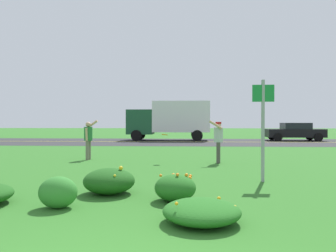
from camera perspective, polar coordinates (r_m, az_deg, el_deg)
The scene contains 13 objects.
ground_plane at distance 13.81m, azimuth -0.13°, elevation -5.71°, with size 120.00×120.00×0.00m, color #2D6B23.
highway_strip at distance 24.86m, azimuth 1.34°, elevation -2.79°, with size 120.00×8.97×0.01m, color #2D2D30.
highway_center_stripe at distance 24.86m, azimuth 1.34°, elevation -2.78°, with size 120.00×0.16×0.00m, color yellow.
daylily_clump_mid_left at distance 5.23m, azimuth 5.92°, elevation -14.68°, with size 1.22×1.20×0.40m.
daylily_clump_mid_center at distance 6.33m, azimuth -18.74°, elevation -10.95°, with size 0.70×0.56×0.57m.
daylily_clump_near_camera at distance 6.52m, azimuth 1.28°, elevation -10.77°, with size 0.82×0.84×0.58m.
daylily_clump_front_left at distance 7.26m, azimuth -10.28°, elevation -9.48°, with size 1.11×1.09×0.61m.
sign_post_near_path at distance 8.79m, azimuth 16.32°, elevation 0.99°, with size 0.56×0.10×2.65m.
person_thrower_green_shirt at distance 13.68m, azimuth -13.80°, elevation -1.90°, with size 0.53×0.51×1.63m.
person_catcher_red_cap_gray_shirt at distance 12.37m, azimuth 8.81°, elevation -2.08°, with size 0.54×0.51×1.62m.
frisbee_orange at distance 12.33m, azimuth -0.60°, elevation -1.53°, with size 0.24×0.24×0.08m.
car_black_center_left at distance 28.24m, azimuth 21.33°, elevation -0.92°, with size 4.50×2.00×1.45m.
box_truck_dark_green at distance 26.85m, azimuth 0.38°, elevation 1.32°, with size 6.70×2.46×3.20m.
Camera 1 is at (0.79, -2.60, 1.58)m, focal length 34.75 mm.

